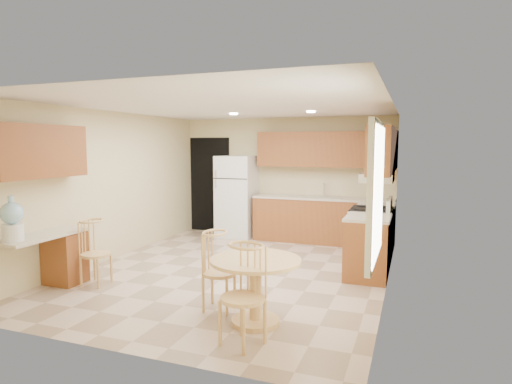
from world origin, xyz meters
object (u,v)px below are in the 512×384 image
(dining_table, at_px, (256,281))
(stove, at_px, (371,235))
(chair_desk, at_px, (91,247))
(chair_table_a, at_px, (216,265))
(refrigerator, at_px, (237,196))
(water_crock, at_px, (12,221))
(chair_table_b, at_px, (239,288))

(dining_table, bearing_deg, stove, 72.07)
(dining_table, bearing_deg, chair_desk, 171.17)
(chair_table_a, bearing_deg, dining_table, 68.27)
(refrigerator, height_order, stove, refrigerator)
(chair_table_a, bearing_deg, stove, 146.14)
(dining_table, distance_m, water_crock, 3.07)
(dining_table, relative_size, chair_desk, 1.09)
(dining_table, relative_size, water_crock, 1.77)
(dining_table, height_order, chair_desk, chair_desk)
(chair_table_b, relative_size, chair_desk, 1.09)
(chair_table_b, relative_size, water_crock, 1.76)
(stove, distance_m, water_crock, 5.16)
(refrigerator, bearing_deg, chair_desk, -99.19)
(stove, bearing_deg, water_crock, -139.94)
(water_crock, bearing_deg, stove, 40.06)
(water_crock, bearing_deg, chair_table_b, -3.25)
(refrigerator, height_order, chair_desk, refrigerator)
(refrigerator, relative_size, chair_table_a, 1.87)
(chair_table_a, distance_m, water_crock, 2.55)
(chair_table_a, bearing_deg, chair_desk, -101.93)
(refrigerator, height_order, water_crock, refrigerator)
(chair_table_a, bearing_deg, chair_table_b, 33.31)
(chair_table_b, bearing_deg, chair_table_a, -30.75)
(stove, relative_size, water_crock, 1.97)
(refrigerator, xyz_separation_m, water_crock, (-1.05, -4.52, 0.16))
(chair_table_b, bearing_deg, refrigerator, -46.33)
(chair_table_b, height_order, chair_desk, chair_table_b)
(dining_table, xyz_separation_m, water_crock, (-2.99, -0.42, 0.55))
(refrigerator, xyz_separation_m, chair_table_a, (1.39, -3.94, -0.30))
(refrigerator, distance_m, dining_table, 4.56)
(dining_table, relative_size, chair_table_b, 1.00)
(chair_table_b, xyz_separation_m, water_crock, (-3.04, 0.17, 0.43))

